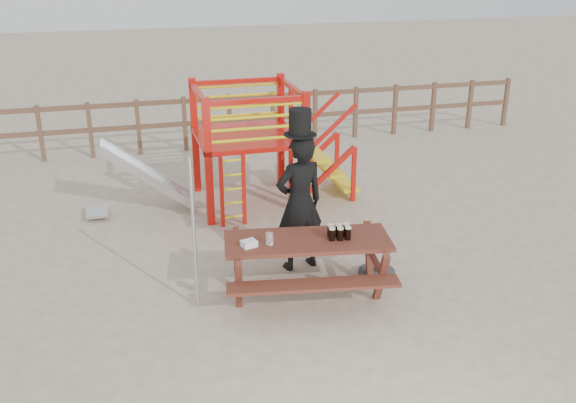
# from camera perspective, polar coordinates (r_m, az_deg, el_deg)

# --- Properties ---
(ground) EXTENTS (60.00, 60.00, 0.00)m
(ground) POSITION_cam_1_polar(r_m,az_deg,el_deg) (8.26, 0.38, -9.14)
(ground) COLOR #C6B39A
(ground) RESTS_ON ground
(back_fence) EXTENTS (15.09, 0.09, 1.20)m
(back_fence) POSITION_cam_1_polar(r_m,az_deg,el_deg) (14.38, -7.20, 7.52)
(back_fence) COLOR brown
(back_fence) RESTS_ON ground
(playground_fort) EXTENTS (4.71, 1.84, 2.10)m
(playground_fort) POSITION_cam_1_polar(r_m,az_deg,el_deg) (11.06, -3.99, 5.09)
(playground_fort) COLOR red
(playground_fort) RESTS_ON ground
(picnic_table) EXTENTS (2.29, 1.75, 0.81)m
(picnic_table) POSITION_cam_1_polar(r_m,az_deg,el_deg) (8.22, 1.72, -5.23)
(picnic_table) COLOR brown
(picnic_table) RESTS_ON ground
(man_with_hat) EXTENTS (0.79, 0.60, 2.28)m
(man_with_hat) POSITION_cam_1_polar(r_m,az_deg,el_deg) (8.74, 1.03, 0.18)
(man_with_hat) COLOR black
(man_with_hat) RESTS_ON ground
(metal_pole) EXTENTS (0.04, 0.04, 1.98)m
(metal_pole) POSITION_cam_1_polar(r_m,az_deg,el_deg) (7.83, -8.36, -3.01)
(metal_pole) COLOR #B2B2B7
(metal_pole) RESTS_ON ground
(parasol_base) EXTENTS (0.50, 0.50, 0.21)m
(parasol_base) POSITION_cam_1_polar(r_m,az_deg,el_deg) (8.92, 7.88, -6.42)
(parasol_base) COLOR #3B3B40
(parasol_base) RESTS_ON ground
(paper_bag) EXTENTS (0.21, 0.19, 0.08)m
(paper_bag) POSITION_cam_1_polar(r_m,az_deg,el_deg) (7.88, -3.49, -3.76)
(paper_bag) COLOR white
(paper_bag) RESTS_ON picnic_table
(stout_pints) EXTENTS (0.30, 0.21, 0.17)m
(stout_pints) POSITION_cam_1_polar(r_m,az_deg,el_deg) (8.10, 4.57, -2.70)
(stout_pints) COLOR black
(stout_pints) RESTS_ON picnic_table
(empty_glasses) EXTENTS (0.09, 0.10, 0.15)m
(empty_glasses) POSITION_cam_1_polar(r_m,az_deg,el_deg) (7.92, -1.65, -3.36)
(empty_glasses) COLOR silver
(empty_glasses) RESTS_ON picnic_table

